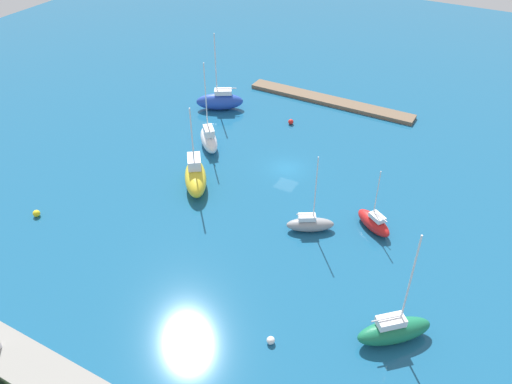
{
  "coord_description": "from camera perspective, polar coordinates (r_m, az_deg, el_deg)",
  "views": [
    {
      "loc": [
        -22.09,
        48.1,
        35.49
      ],
      "look_at": [
        0.0,
        7.93,
        1.5
      ],
      "focal_mm": 35.88,
      "sensor_mm": 36.0,
      "label": 1
    }
  ],
  "objects": [
    {
      "name": "water",
      "position": [
        63.72,
        3.44,
        2.64
      ],
      "size": [
        160.0,
        160.0,
        0.0
      ],
      "primitive_type": "plane",
      "color": "#19567F",
      "rests_on": "ground"
    },
    {
      "name": "sailboat_blue_along_channel",
      "position": [
        76.9,
        -4.04,
        10.11
      ],
      "size": [
        7.14,
        5.5,
        11.47
      ],
      "rotation": [
        0.0,
        0.0,
        0.53
      ],
      "color": "#2347B2",
      "rests_on": "water"
    },
    {
      "name": "sailboat_gray_near_pier",
      "position": [
        54.04,
        6.04,
        -3.54
      ],
      "size": [
        5.14,
        3.93,
        9.17
      ],
      "rotation": [
        0.0,
        0.0,
        3.67
      ],
      "color": "gray",
      "rests_on": "water"
    },
    {
      "name": "mooring_buoy_white",
      "position": [
        44.15,
        1.66,
        -16.2
      ],
      "size": [
        0.7,
        0.7,
        0.7
      ],
      "primitive_type": "sphere",
      "color": "white",
      "rests_on": "water"
    },
    {
      "name": "sailboat_red_far_south",
      "position": [
        55.3,
        12.99,
        -3.32
      ],
      "size": [
        4.91,
        3.97,
        7.22
      ],
      "rotation": [
        0.0,
        0.0,
        5.71
      ],
      "color": "red",
      "rests_on": "water"
    },
    {
      "name": "pier_dock",
      "position": [
        79.89,
        8.22,
        10.02
      ],
      "size": [
        25.87,
        2.66,
        0.56
      ],
      "primitive_type": "cube",
      "color": "brown",
      "rests_on": "ground"
    },
    {
      "name": "sailboat_yellow_east_end",
      "position": [
        59.9,
        -6.77,
        1.73
      ],
      "size": [
        6.09,
        7.04,
        10.57
      ],
      "rotation": [
        0.0,
        0.0,
        2.2
      ],
      "color": "yellow",
      "rests_on": "water"
    },
    {
      "name": "mooring_buoy_red",
      "position": [
        73.23,
        3.9,
        7.82
      ],
      "size": [
        0.76,
        0.76,
        0.76
      ],
      "primitive_type": "sphere",
      "color": "red",
      "rests_on": "water"
    },
    {
      "name": "sailboat_green_mid_basin",
      "position": [
        45.18,
        15.12,
        -14.63
      ],
      "size": [
        6.15,
        5.92,
        11.52
      ],
      "rotation": [
        0.0,
        0.0,
        3.89
      ],
      "color": "#19724C",
      "rests_on": "water"
    },
    {
      "name": "sailboat_white_far_north",
      "position": [
        67.42,
        -5.28,
        5.92
      ],
      "size": [
        5.5,
        5.64,
        11.6
      ],
      "rotation": [
        0.0,
        0.0,
        5.47
      ],
      "color": "white",
      "rests_on": "water"
    },
    {
      "name": "mooring_buoy_yellow",
      "position": [
        60.76,
        -23.28,
        -2.21
      ],
      "size": [
        0.78,
        0.78,
        0.78
      ],
      "primitive_type": "sphere",
      "color": "yellow",
      "rests_on": "water"
    }
  ]
}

